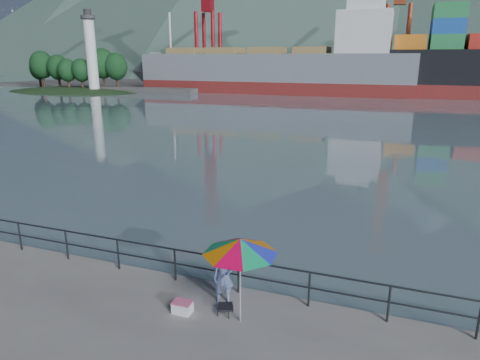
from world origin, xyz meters
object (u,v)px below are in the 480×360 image
object	(u,v)px
beach_umbrella	(240,246)
cooler_bag	(182,308)
bulk_carrier	(282,70)
fisherman	(224,277)

from	to	relation	value
beach_umbrella	cooler_bag	world-z (taller)	beach_umbrella
bulk_carrier	beach_umbrella	bearing A→B (deg)	-75.86
fisherman	cooler_bag	xyz separation A→B (m)	(-0.83, -0.82, -0.64)
fisherman	bulk_carrier	distance (m)	73.42
beach_umbrella	cooler_bag	xyz separation A→B (m)	(-1.55, -0.17, -1.92)
beach_umbrella	bulk_carrier	size ratio (longest dim) A/B	0.05
cooler_bag	bulk_carrier	size ratio (longest dim) A/B	0.01
beach_umbrella	bulk_carrier	world-z (taller)	bulk_carrier
beach_umbrella	cooler_bag	bearing A→B (deg)	-173.80
fisherman	beach_umbrella	distance (m)	1.61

